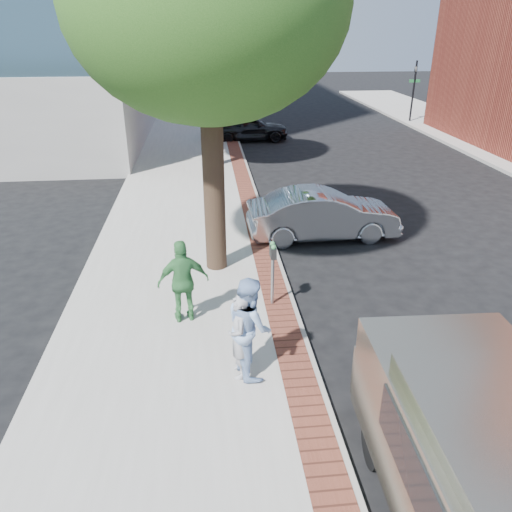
{
  "coord_description": "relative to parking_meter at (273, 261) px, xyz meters",
  "views": [
    {
      "loc": [
        -0.79,
        -9.72,
        5.82
      ],
      "look_at": [
        0.24,
        0.16,
        1.2
      ],
      "focal_mm": 35.0,
      "sensor_mm": 36.0,
      "label": 1
    }
  ],
  "objects": [
    {
      "name": "tree_near",
      "position": [
        -1.17,
        2.04,
        4.97
      ],
      "size": [
        6.0,
        6.0,
        8.51
      ],
      "color": "black",
      "rests_on": "sidewalk"
    },
    {
      "name": "parking_meter",
      "position": [
        0.0,
        0.0,
        0.0
      ],
      "size": [
        0.12,
        0.32,
        1.47
      ],
      "color": "gray",
      "rests_on": "sidewalk"
    },
    {
      "name": "person_gray",
      "position": [
        -0.9,
        -2.39,
        -0.26
      ],
      "size": [
        0.4,
        0.59,
        1.59
      ],
      "primitive_type": "imported",
      "rotation": [
        0.0,
        0.0,
        -1.54
      ],
      "color": "#9B9CA0",
      "rests_on": "sidewalk"
    },
    {
      "name": "bg_car",
      "position": [
        1.03,
        17.89,
        -0.46
      ],
      "size": [
        4.41,
        1.87,
        1.49
      ],
      "primitive_type": "imported",
      "rotation": [
        0.0,
        0.0,
        1.6
      ],
      "color": "black",
      "rests_on": "ground"
    },
    {
      "name": "brick_strip",
      "position": [
        0.13,
        8.14,
        -1.05
      ],
      "size": [
        0.6,
        60.0,
        0.01
      ],
      "primitive_type": "cube",
      "color": "brown",
      "rests_on": "sidewalk"
    },
    {
      "name": "van",
      "position": [
        1.78,
        -6.03,
        -0.07
      ],
      "size": [
        2.34,
        5.69,
        2.07
      ],
      "rotation": [
        0.0,
        0.0,
        -0.04
      ],
      "color": "gray",
      "rests_on": "ground"
    },
    {
      "name": "tree_far",
      "position": [
        -1.07,
        12.14,
        4.09
      ],
      "size": [
        4.8,
        4.8,
        7.14
      ],
      "color": "black",
      "rests_on": "sidewalk"
    },
    {
      "name": "person_officer",
      "position": [
        -0.72,
        -2.29,
        -0.13
      ],
      "size": [
        0.92,
        1.06,
        1.85
      ],
      "primitive_type": "imported",
      "rotation": [
        0.0,
        0.0,
        1.84
      ],
      "color": "#93B4E4",
      "rests_on": "sidewalk"
    },
    {
      "name": "signal_far",
      "position": [
        11.93,
        22.14,
        1.05
      ],
      "size": [
        0.7,
        0.15,
        3.8
      ],
      "color": "black",
      "rests_on": "ground"
    },
    {
      "name": "ground",
      "position": [
        -0.57,
        0.14,
        -1.21
      ],
      "size": [
        120.0,
        120.0,
        0.0
      ],
      "primitive_type": "plane",
      "color": "black",
      "rests_on": "ground"
    },
    {
      "name": "curb",
      "position": [
        0.48,
        8.14,
        -1.13
      ],
      "size": [
        0.1,
        60.0,
        0.15
      ],
      "primitive_type": "cube",
      "color": "gray",
      "rests_on": "ground"
    },
    {
      "name": "person_green",
      "position": [
        -1.91,
        -0.45,
        -0.16
      ],
      "size": [
        1.12,
        0.62,
        1.8
      ],
      "primitive_type": "imported",
      "rotation": [
        0.0,
        0.0,
        3.32
      ],
      "color": "#3C8545",
      "rests_on": "sidewalk"
    },
    {
      "name": "sidewalk",
      "position": [
        -2.07,
        8.14,
        -1.13
      ],
      "size": [
        5.0,
        60.0,
        0.15
      ],
      "primitive_type": "cube",
      "color": "#9E9991",
      "rests_on": "ground"
    },
    {
      "name": "sedan_silver",
      "position": [
        2.04,
        3.99,
        -0.48
      ],
      "size": [
        4.45,
        1.67,
        1.45
      ],
      "primitive_type": "imported",
      "rotation": [
        0.0,
        0.0,
        1.6
      ],
      "color": "#A7A9AE",
      "rests_on": "ground"
    },
    {
      "name": "signal_near",
      "position": [
        0.33,
        22.14,
        1.05
      ],
      "size": [
        0.7,
        0.15,
        3.8
      ],
      "color": "black",
      "rests_on": "ground"
    }
  ]
}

